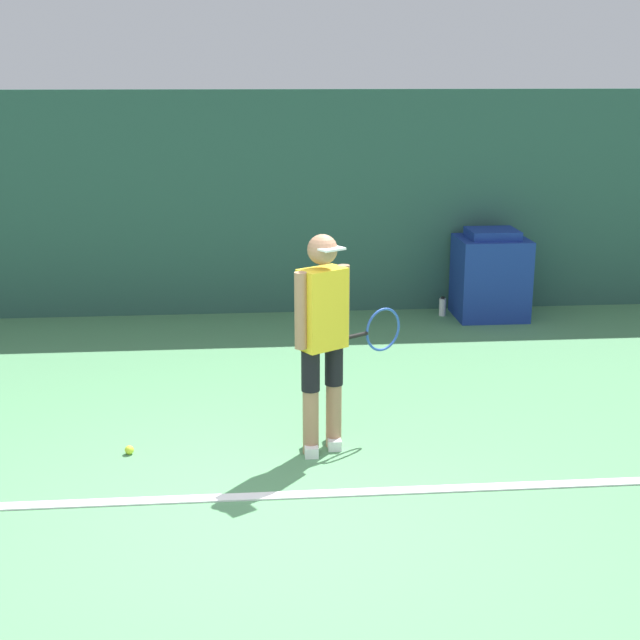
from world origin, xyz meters
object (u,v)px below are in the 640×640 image
tennis_player (324,333)px  water_bottle (442,307)px  covered_chair (490,276)px  tennis_ball (129,450)px

tennis_player → water_bottle: 4.17m
tennis_player → covered_chair: 4.29m
tennis_player → water_bottle: bearing=32.2°
tennis_player → tennis_ball: (-1.47, 0.03, -0.89)m
covered_chair → water_bottle: (-0.53, 0.09, -0.39)m
tennis_player → tennis_ball: size_ratio=24.37×
tennis_player → tennis_ball: tennis_player is taller
tennis_ball → water_bottle: (3.21, 3.67, 0.07)m
tennis_player → covered_chair: tennis_player is taller
tennis_player → tennis_ball: 1.72m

